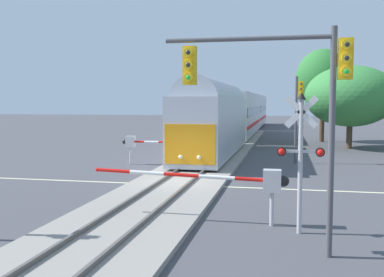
{
  "coord_description": "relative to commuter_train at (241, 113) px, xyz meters",
  "views": [
    {
      "loc": [
        4.94,
        -20.33,
        3.92
      ],
      "look_at": [
        0.12,
        2.71,
        2.0
      ],
      "focal_mm": 41.77,
      "sensor_mm": 36.0,
      "label": 1
    }
  ],
  "objects": [
    {
      "name": "ground_plane",
      "position": [
        -0.0,
        -30.51,
        -2.73
      ],
      "size": [
        220.0,
        220.0,
        0.0
      ],
      "primitive_type": "plane",
      "color": "#47474C"
    },
    {
      "name": "elm_centre_background",
      "position": [
        8.49,
        -5.12,
        3.47
      ],
      "size": [
        5.21,
        5.21,
        9.11
      ],
      "color": "#4C3828",
      "rests_on": "ground"
    },
    {
      "name": "traffic_signal_far_side",
      "position": [
        5.74,
        -21.69,
        0.98
      ],
      "size": [
        0.53,
        0.38,
        5.55
      ],
      "color": "#4C4C51",
      "rests_on": "ground"
    },
    {
      "name": "oak_far_right",
      "position": [
        10.25,
        -11.42,
        1.68
      ],
      "size": [
        7.52,
        7.52,
        6.98
      ],
      "color": "#4C3828",
      "rests_on": "ground"
    },
    {
      "name": "railway_track",
      "position": [
        -0.0,
        -30.51,
        -2.64
      ],
      "size": [
        4.4,
        80.0,
        0.32
      ],
      "color": "gray",
      "rests_on": "ground"
    },
    {
      "name": "road_centre_stripe",
      "position": [
        -0.0,
        -30.51,
        -2.73
      ],
      "size": [
        44.0,
        0.2,
        0.01
      ],
      "color": "beige",
      "rests_on": "ground"
    },
    {
      "name": "crossing_gate_far",
      "position": [
        -4.07,
        -24.31,
        -1.35
      ],
      "size": [
        5.21,
        0.4,
        1.8
      ],
      "color": "#B7B7BC",
      "rests_on": "ground"
    },
    {
      "name": "traffic_signal_near_right",
      "position": [
        4.88,
        -39.35,
        1.63
      ],
      "size": [
        4.69,
        0.38,
        5.77
      ],
      "color": "#4C4C51",
      "rests_on": "ground"
    },
    {
      "name": "crossing_gate_near",
      "position": [
        3.77,
        -36.71,
        -1.32
      ],
      "size": [
        6.49,
        0.4,
        1.8
      ],
      "color": "#B7B7BC",
      "rests_on": "ground"
    },
    {
      "name": "crossing_signal_mast",
      "position": [
        5.4,
        -37.4,
        -0.17
      ],
      "size": [
        1.36,
        0.44,
        4.21
      ],
      "color": "#B2B2B7",
      "rests_on": "ground"
    },
    {
      "name": "commuter_train",
      "position": [
        0.0,
        0.0,
        0.0
      ],
      "size": [
        3.04,
        59.43,
        5.16
      ],
      "color": "#B2B7C1",
      "rests_on": "railway_track"
    }
  ]
}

